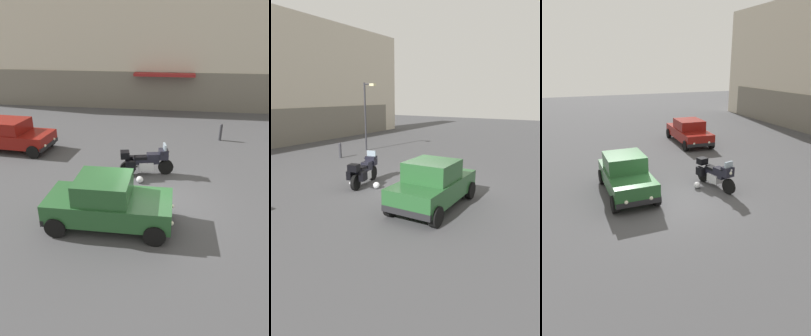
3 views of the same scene
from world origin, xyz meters
The scene contains 6 objects.
ground_plane centered at (0.00, 0.00, 0.00)m, with size 80.00×80.00×0.00m, color #424244.
motorcycle centered at (-0.56, 2.24, 0.62)m, with size 2.23×1.02×1.36m.
helmet centered at (-0.71, 1.48, 0.14)m, with size 0.28×0.28×0.28m, color silver.
car_hatchback_near centered at (-1.32, -1.43, 0.81)m, with size 3.90×1.83×1.64m.
streetlamp_curbside centered at (5.96, 7.34, 2.80)m, with size 0.28×0.94×4.57m.
bollard_curbside centered at (3.06, 7.16, 0.50)m, with size 0.16×0.16×0.95m.
Camera 2 is at (-9.92, -5.70, 3.71)m, focal length 31.63 mm.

